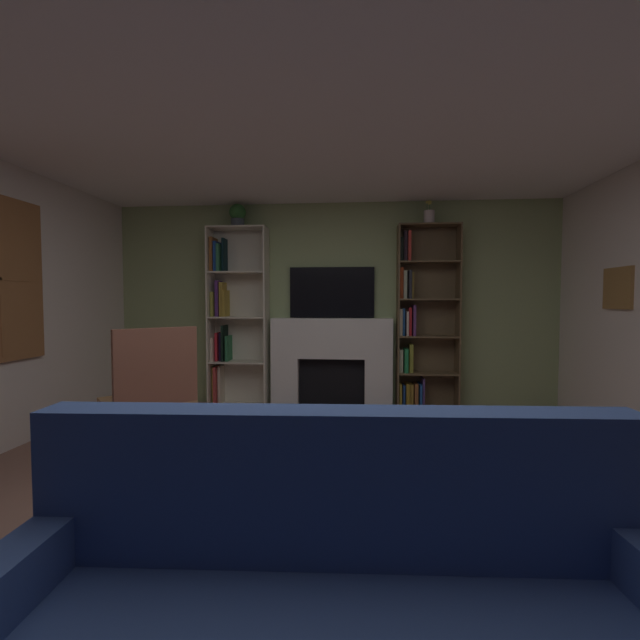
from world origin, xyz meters
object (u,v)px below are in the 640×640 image
(bookshelf_right, at_px, (420,323))
(armchair, at_px, (150,396))
(potted_plant, at_px, (238,215))
(coffee_table, at_px, (346,496))
(fireplace, at_px, (331,360))
(vase_with_flowers, at_px, (429,216))
(tv, at_px, (332,292))
(bookshelf_left, at_px, (232,317))

(bookshelf_right, distance_m, armchair, 3.13)
(potted_plant, relative_size, coffee_table, 0.33)
(fireplace, height_order, vase_with_flowers, vase_with_flowers)
(vase_with_flowers, xyz_separation_m, coffee_table, (-0.89, -3.12, -1.94))
(fireplace, bearing_deg, tv, 90.00)
(potted_plant, bearing_deg, tv, 5.95)
(potted_plant, xyz_separation_m, vase_with_flowers, (2.30, 0.00, -0.06))
(bookshelf_right, xyz_separation_m, potted_plant, (-2.22, -0.05, 1.32))
(armchair, bearing_deg, potted_plant, 83.13)
(bookshelf_left, height_order, vase_with_flowers, vase_with_flowers)
(bookshelf_right, xyz_separation_m, armchair, (-2.44, -1.89, -0.50))
(tv, relative_size, vase_with_flowers, 3.66)
(bookshelf_right, relative_size, potted_plant, 7.80)
(bookshelf_left, height_order, coffee_table, bookshelf_left)
(bookshelf_left, height_order, armchair, bookshelf_left)
(tv, height_order, armchair, tv)
(bookshelf_left, bearing_deg, coffee_table, -64.47)
(fireplace, relative_size, bookshelf_left, 0.72)
(fireplace, xyz_separation_m, tv, (0.00, 0.08, 0.84))
(bookshelf_right, bearing_deg, coffee_table, -104.16)
(bookshelf_right, relative_size, vase_with_flowers, 7.77)
(armchair, relative_size, coffee_table, 1.30)
(fireplace, relative_size, tv, 1.52)
(coffee_table, bearing_deg, armchair, 142.06)
(fireplace, xyz_separation_m, armchair, (-1.37, -1.88, -0.04))
(bookshelf_right, xyz_separation_m, vase_with_flowers, (0.09, -0.05, 1.27))
(bookshelf_right, relative_size, armchair, 2.01)
(tv, height_order, bookshelf_right, bookshelf_right)
(tv, relative_size, coffee_table, 1.23)
(tv, distance_m, bookshelf_right, 1.13)
(tv, distance_m, potted_plant, 1.50)
(bookshelf_left, bearing_deg, armchair, -93.95)
(tv, bearing_deg, potted_plant, -174.05)
(fireplace, bearing_deg, armchair, -126.16)
(armchair, distance_m, coffee_table, 2.09)
(bookshelf_right, distance_m, coffee_table, 3.33)
(bookshelf_right, bearing_deg, bookshelf_left, -179.80)
(tv, distance_m, coffee_table, 3.41)
(coffee_table, bearing_deg, vase_with_flowers, 74.13)
(armchair, height_order, coffee_table, armchair)
(tv, height_order, potted_plant, potted_plant)
(potted_plant, relative_size, armchair, 0.26)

